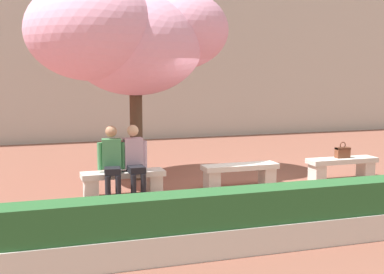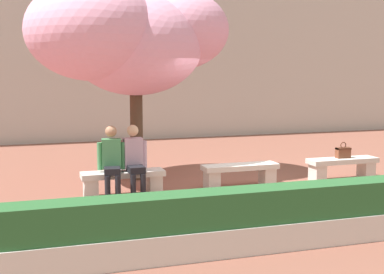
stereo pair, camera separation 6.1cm
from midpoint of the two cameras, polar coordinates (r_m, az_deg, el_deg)
ground_plane at (r=10.58m, az=5.30°, el=-5.31°), size 100.00×100.00×0.00m
stone_bench_west_end at (r=9.86m, az=-7.19°, el=-4.54°), size 1.52×0.42×0.45m
stone_bench_near_west at (r=10.52m, az=5.32°, el=-3.75°), size 1.52×0.42×0.45m
stone_bench_center at (r=11.62m, az=15.89°, el=-2.95°), size 1.52×0.42×0.45m
person_seated_left at (r=9.70m, az=-8.39°, el=-2.32°), size 0.51×0.71×1.29m
person_seated_right at (r=9.77m, az=-6.01°, el=-2.21°), size 0.51×0.68×1.29m
handbag at (r=11.60m, az=15.96°, el=-1.54°), size 0.30×0.15×0.34m
cherry_tree_main at (r=11.01m, az=-6.50°, el=10.59°), size 4.22×3.08×4.01m
planter_hedge_foreground at (r=7.57m, az=15.66°, el=-7.69°), size 8.88×0.50×0.80m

